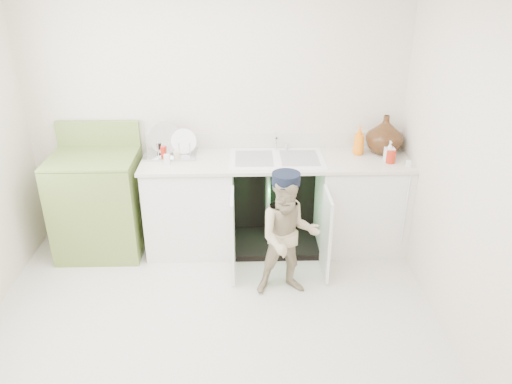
{
  "coord_description": "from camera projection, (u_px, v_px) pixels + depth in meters",
  "views": [
    {
      "loc": [
        0.25,
        -2.99,
        2.56
      ],
      "look_at": [
        0.35,
        0.7,
        0.81
      ],
      "focal_mm": 35.0,
      "sensor_mm": 36.0,
      "label": 1
    }
  ],
  "objects": [
    {
      "name": "ground",
      "position": [
        213.0,
        328.0,
        3.79
      ],
      "size": [
        3.5,
        3.5,
        0.0
      ],
      "primitive_type": "plane",
      "color": "beige",
      "rests_on": "ground"
    },
    {
      "name": "room_shell",
      "position": [
        206.0,
        178.0,
        3.26
      ],
      "size": [
        6.0,
        5.5,
        1.26
      ],
      "color": "beige",
      "rests_on": "ground"
    },
    {
      "name": "counter_run",
      "position": [
        280.0,
        200.0,
        4.69
      ],
      "size": [
        2.44,
        1.02,
        1.25
      ],
      "color": "white",
      "rests_on": "ground"
    },
    {
      "name": "avocado_stove",
      "position": [
        99.0,
        203.0,
        4.62
      ],
      "size": [
        0.77,
        0.65,
        1.19
      ],
      "color": "olive",
      "rests_on": "ground"
    },
    {
      "name": "repair_worker",
      "position": [
        288.0,
        235.0,
        3.99
      ],
      "size": [
        0.54,
        0.63,
        1.07
      ],
      "rotation": [
        0.0,
        0.0,
        0.07
      ],
      "color": "tan",
      "rests_on": "ground"
    }
  ]
}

